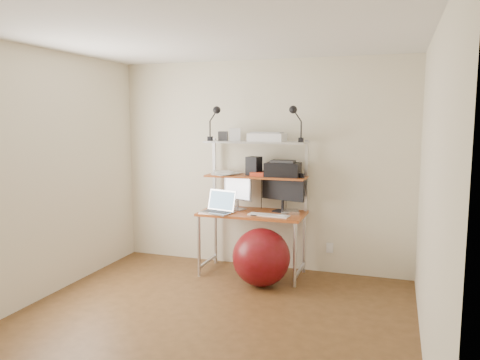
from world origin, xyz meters
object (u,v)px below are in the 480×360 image
at_px(monitor_silver, 238,190).
at_px(laptop, 219,208).
at_px(monitor_black, 283,188).
at_px(printer, 283,169).
at_px(exercise_ball, 261,257).

xyz_separation_m(monitor_silver, laptop, (-0.14, -0.23, -0.18)).
distance_m(monitor_silver, monitor_black, 0.54).
relative_size(printer, exercise_ball, 0.62).
bearing_deg(exercise_ball, laptop, 161.13).
height_order(monitor_silver, exercise_ball, monitor_silver).
bearing_deg(exercise_ball, monitor_black, 75.14).
bearing_deg(printer, exercise_ball, -106.50).
relative_size(monitor_silver, monitor_black, 0.81).
bearing_deg(laptop, monitor_black, 35.88).
xyz_separation_m(monitor_black, printer, (0.00, -0.01, 0.22)).
bearing_deg(monitor_black, laptop, -141.24).
distance_m(monitor_black, exercise_ball, 0.85).
xyz_separation_m(monitor_silver, printer, (0.54, 0.03, 0.26)).
bearing_deg(monitor_silver, printer, 22.96).
bearing_deg(monitor_black, monitor_silver, -158.50).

